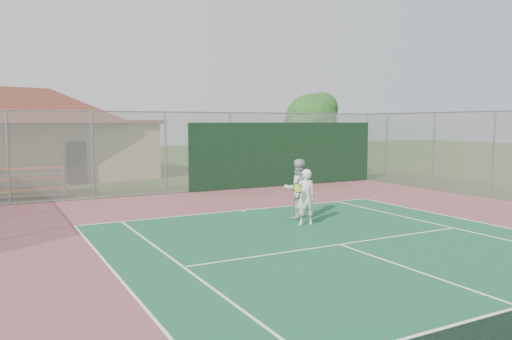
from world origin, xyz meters
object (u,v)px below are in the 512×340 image
(bleachers, at_px, (25,182))
(tree, at_px, (313,122))
(player_white_front, at_px, (305,197))
(player_grey_back, at_px, (298,190))
(clubhouse, at_px, (25,125))

(bleachers, height_order, tree, tree)
(tree, xyz_separation_m, player_white_front, (-7.24, -10.06, -2.23))
(tree, relative_size, player_grey_back, 2.47)
(player_white_front, relative_size, player_grey_back, 0.88)
(player_grey_back, bearing_deg, bleachers, -38.62)
(tree, height_order, player_white_front, tree)
(clubhouse, distance_m, player_grey_back, 18.03)
(clubhouse, relative_size, tree, 3.03)
(player_white_front, xyz_separation_m, player_grey_back, (0.33, 0.92, 0.10))
(tree, xyz_separation_m, player_grey_back, (-6.91, -9.14, -2.13))
(bleachers, bearing_deg, clubhouse, 94.04)
(player_white_front, bearing_deg, bleachers, -41.61)
(clubhouse, bearing_deg, bleachers, -100.16)
(tree, relative_size, player_white_front, 2.80)
(clubhouse, relative_size, bleachers, 4.21)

